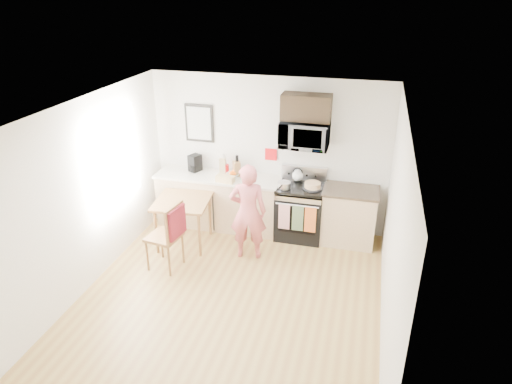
% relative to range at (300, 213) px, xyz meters
% --- Properties ---
extents(floor, '(4.60, 4.60, 0.00)m').
position_rel_range_xyz_m(floor, '(-0.63, -1.98, -0.44)').
color(floor, '#9F743D').
rests_on(floor, ground).
extents(back_wall, '(4.00, 0.04, 2.60)m').
position_rel_range_xyz_m(back_wall, '(-0.63, 0.32, 0.86)').
color(back_wall, silver).
rests_on(back_wall, floor).
extents(front_wall, '(4.00, 0.04, 2.60)m').
position_rel_range_xyz_m(front_wall, '(-0.63, -4.28, 0.86)').
color(front_wall, silver).
rests_on(front_wall, floor).
extents(left_wall, '(0.04, 4.60, 2.60)m').
position_rel_range_xyz_m(left_wall, '(-2.63, -1.98, 0.86)').
color(left_wall, silver).
rests_on(left_wall, floor).
extents(right_wall, '(0.04, 4.60, 2.60)m').
position_rel_range_xyz_m(right_wall, '(1.37, -1.98, 0.86)').
color(right_wall, silver).
rests_on(right_wall, floor).
extents(ceiling, '(4.00, 4.60, 0.04)m').
position_rel_range_xyz_m(ceiling, '(-0.63, -1.98, 2.16)').
color(ceiling, silver).
rests_on(ceiling, back_wall).
extents(window, '(0.06, 1.40, 1.50)m').
position_rel_range_xyz_m(window, '(-2.59, -1.18, 1.11)').
color(window, white).
rests_on(window, left_wall).
extents(cabinet_left, '(2.10, 0.60, 0.90)m').
position_rel_range_xyz_m(cabinet_left, '(-1.43, 0.02, 0.01)').
color(cabinet_left, tan).
rests_on(cabinet_left, floor).
extents(countertop_left, '(2.14, 0.64, 0.04)m').
position_rel_range_xyz_m(countertop_left, '(-1.43, 0.02, 0.48)').
color(countertop_left, silver).
rests_on(countertop_left, cabinet_left).
extents(cabinet_right, '(0.84, 0.60, 0.90)m').
position_rel_range_xyz_m(cabinet_right, '(0.80, 0.02, 0.01)').
color(cabinet_right, tan).
rests_on(cabinet_right, floor).
extents(countertop_right, '(0.88, 0.64, 0.04)m').
position_rel_range_xyz_m(countertop_right, '(0.80, 0.02, 0.48)').
color(countertop_right, black).
rests_on(countertop_right, cabinet_right).
extents(range, '(0.76, 0.70, 1.16)m').
position_rel_range_xyz_m(range, '(0.00, 0.00, 0.00)').
color(range, black).
rests_on(range, floor).
extents(microwave, '(0.76, 0.51, 0.42)m').
position_rel_range_xyz_m(microwave, '(-0.00, 0.10, 1.32)').
color(microwave, silver).
rests_on(microwave, back_wall).
extents(upper_cabinet, '(0.76, 0.35, 0.40)m').
position_rel_range_xyz_m(upper_cabinet, '(-0.00, 0.15, 1.74)').
color(upper_cabinet, black).
rests_on(upper_cabinet, back_wall).
extents(wall_art, '(0.50, 0.04, 0.65)m').
position_rel_range_xyz_m(wall_art, '(-1.83, 0.30, 1.31)').
color(wall_art, black).
rests_on(wall_art, back_wall).
extents(wall_trivet, '(0.20, 0.02, 0.20)m').
position_rel_range_xyz_m(wall_trivet, '(-0.58, 0.31, 0.86)').
color(wall_trivet, red).
rests_on(wall_trivet, back_wall).
extents(person, '(0.62, 0.47, 1.54)m').
position_rel_range_xyz_m(person, '(-0.67, -0.82, 0.33)').
color(person, '#BD3447').
rests_on(person, floor).
extents(dining_table, '(0.84, 0.84, 0.79)m').
position_rel_range_xyz_m(dining_table, '(-1.78, -0.72, 0.26)').
color(dining_table, brown).
rests_on(dining_table, floor).
extents(chair, '(0.55, 0.51, 1.06)m').
position_rel_range_xyz_m(chair, '(-1.64, -1.45, 0.25)').
color(chair, brown).
rests_on(chair, floor).
extents(knife_block, '(0.17, 0.19, 0.24)m').
position_rel_range_xyz_m(knife_block, '(-1.13, 0.13, 0.62)').
color(knife_block, brown).
rests_on(knife_block, countertop_left).
extents(utensil_crock, '(0.12, 0.12, 0.35)m').
position_rel_range_xyz_m(utensil_crock, '(-1.35, 0.19, 0.64)').
color(utensil_crock, red).
rests_on(utensil_crock, countertop_left).
extents(fruit_bowl, '(0.27, 0.27, 0.11)m').
position_rel_range_xyz_m(fruit_bowl, '(-1.18, 0.05, 0.55)').
color(fruit_bowl, white).
rests_on(fruit_bowl, countertop_left).
extents(milk_carton, '(0.13, 0.13, 0.27)m').
position_rel_range_xyz_m(milk_carton, '(-1.38, 0.12, 0.64)').
color(milk_carton, tan).
rests_on(milk_carton, countertop_left).
extents(coffee_maker, '(0.23, 0.27, 0.29)m').
position_rel_range_xyz_m(coffee_maker, '(-1.88, 0.13, 0.64)').
color(coffee_maker, black).
rests_on(coffee_maker, countertop_left).
extents(bread_bag, '(0.31, 0.18, 0.11)m').
position_rel_range_xyz_m(bread_bag, '(-1.23, -0.20, 0.56)').
color(bread_bag, '#DDC474').
rests_on(bread_bag, countertop_left).
extents(cake, '(0.31, 0.31, 0.10)m').
position_rel_range_xyz_m(cake, '(0.19, -0.06, 0.54)').
color(cake, black).
rests_on(cake, range).
extents(kettle, '(0.19, 0.19, 0.23)m').
position_rel_range_xyz_m(kettle, '(-0.10, 0.18, 0.59)').
color(kettle, white).
rests_on(kettle, range).
extents(pot, '(0.21, 0.36, 0.11)m').
position_rel_range_xyz_m(pot, '(-0.25, -0.17, 0.54)').
color(pot, silver).
rests_on(pot, range).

